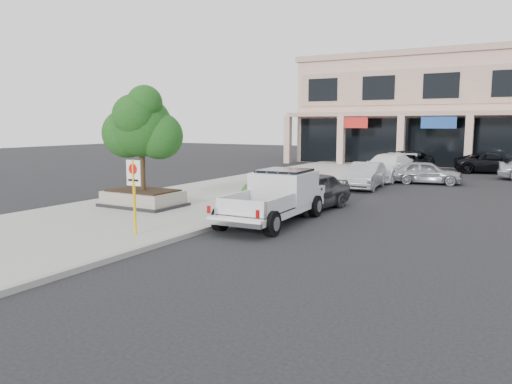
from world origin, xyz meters
TOP-DOWN VIEW (x-y plane):
  - ground at (0.00, 0.00)m, footprint 120.00×120.00m
  - sidewalk at (-5.50, 6.00)m, footprint 8.00×52.00m
  - curb at (-1.55, 6.00)m, footprint 0.20×52.00m
  - planter at (-6.27, 2.24)m, footprint 3.20×2.20m
  - planter_tree at (-6.14, 2.39)m, footprint 2.90×2.55m
  - no_parking_sign at (-2.78, -1.90)m, footprint 0.55×0.09m
  - hedge at (-2.62, 5.02)m, footprint 1.10×0.99m
  - pickup_truck at (-0.35, 2.44)m, footprint 2.43×5.96m
  - curb_car_a at (-0.31, 5.61)m, footprint 2.38×4.68m
  - curb_car_b at (-0.45, 13.36)m, footprint 1.89×4.43m
  - curb_car_c at (-0.53, 17.96)m, footprint 2.85×5.84m
  - curb_car_d at (-0.30, 21.77)m, footprint 2.93×6.08m
  - lot_car_a at (2.00, 17.24)m, footprint 4.25×2.35m
  - lot_car_d at (4.78, 26.16)m, footprint 5.57×3.53m

SIDE VIEW (x-z plane):
  - ground at x=0.00m, z-range 0.00..0.00m
  - sidewalk at x=-5.50m, z-range 0.00..0.15m
  - curb at x=-1.55m, z-range 0.00..0.15m
  - planter at x=-6.27m, z-range 0.14..0.82m
  - hedge at x=-2.62m, z-range 0.15..1.08m
  - lot_car_a at x=2.00m, z-range 0.00..1.37m
  - curb_car_b at x=-0.45m, z-range 0.00..1.42m
  - lot_car_d at x=4.78m, z-range 0.00..1.43m
  - curb_car_a at x=-0.31m, z-range 0.00..1.53m
  - curb_car_c at x=-0.53m, z-range 0.00..1.63m
  - curb_car_d at x=-0.30m, z-range 0.00..1.67m
  - pickup_truck at x=-0.35m, z-range 0.00..1.85m
  - no_parking_sign at x=-2.78m, z-range 0.48..2.78m
  - planter_tree at x=-6.14m, z-range 1.41..5.41m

